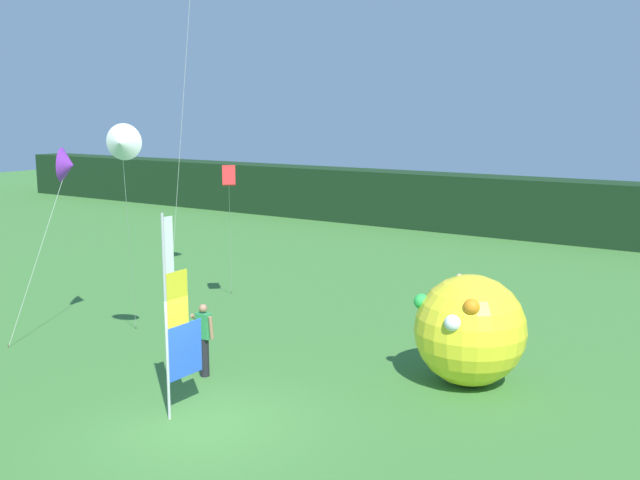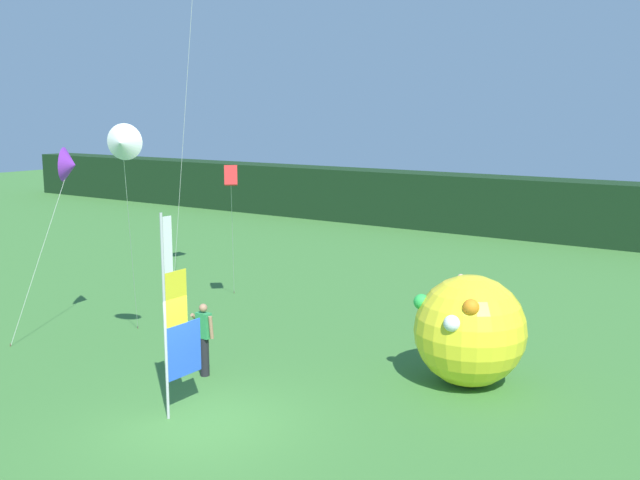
% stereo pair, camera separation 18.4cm
% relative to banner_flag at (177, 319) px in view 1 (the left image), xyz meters
% --- Properties ---
extents(ground_plane, '(120.00, 120.00, 0.00)m').
position_rel_banner_flag_xyz_m(ground_plane, '(0.74, -0.15, -2.06)').
color(ground_plane, '#3D7533').
extents(distant_treeline, '(80.00, 2.40, 2.97)m').
position_rel_banner_flag_xyz_m(distant_treeline, '(0.74, 25.70, -0.58)').
color(distant_treeline, black).
rests_on(distant_treeline, ground).
extents(banner_flag, '(0.06, 1.03, 4.30)m').
position_rel_banner_flag_xyz_m(banner_flag, '(0.00, 0.00, 0.00)').
color(banner_flag, '#B7B7BC').
rests_on(banner_flag, ground).
extents(person_near_banner, '(0.55, 0.48, 1.72)m').
position_rel_banner_flag_xyz_m(person_near_banner, '(2.47, 8.69, -1.14)').
color(person_near_banner, black).
rests_on(person_near_banner, ground).
extents(person_mid_field, '(0.55, 0.48, 1.78)m').
position_rel_banner_flag_xyz_m(person_mid_field, '(-1.12, 1.99, -1.11)').
color(person_mid_field, black).
rests_on(person_mid_field, ground).
extents(inflatable_balloon, '(2.58, 2.67, 2.58)m').
position_rel_banner_flag_xyz_m(inflatable_balloon, '(4.32, 5.05, -0.76)').
color(inflatable_balloon, yellow).
rests_on(inflatable_balloon, ground).
extents(kite_purple_delta_0, '(1.00, 2.32, 5.30)m').
position_rel_banner_flag_xyz_m(kite_purple_delta_0, '(-6.44, 2.44, 2.75)').
color(kite_purple_delta_0, brown).
rests_on(kite_purple_delta_0, ground).
extents(kite_red_box_2, '(1.83, 2.08, 4.64)m').
position_rel_banner_flag_xyz_m(kite_red_box_2, '(-4.43, 6.81, 2.23)').
color(kite_red_box_2, brown).
rests_on(kite_red_box_2, ground).
extents(kite_white_delta_3, '(2.90, 2.70, 5.99)m').
position_rel_banner_flag_xyz_m(kite_white_delta_3, '(-3.03, 1.41, 3.47)').
color(kite_white_delta_3, brown).
rests_on(kite_white_delta_3, ground).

